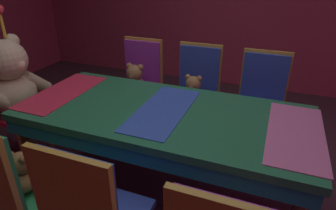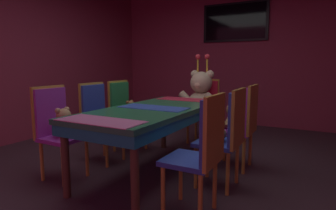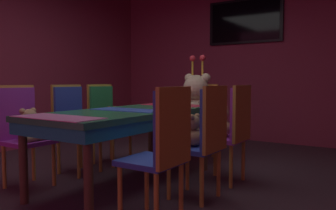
% 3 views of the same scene
% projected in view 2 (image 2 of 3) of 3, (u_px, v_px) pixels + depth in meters
% --- Properties ---
extents(ground_plane, '(7.90, 7.90, 0.00)m').
position_uv_depth(ground_plane, '(154.00, 172.00, 3.21)').
color(ground_plane, '#3F2D38').
extents(wall_back, '(5.20, 0.12, 2.80)m').
position_uv_depth(wall_back, '(235.00, 55.00, 5.79)').
color(wall_back, '#99334C').
rests_on(wall_back, ground_plane).
extents(wall_left, '(0.12, 6.40, 2.80)m').
position_uv_depth(wall_left, '(6.00, 52.00, 4.25)').
color(wall_left, '#99334C').
rests_on(wall_left, ground_plane).
extents(banquet_table, '(0.90, 2.02, 0.75)m').
position_uv_depth(banquet_table, '(153.00, 116.00, 3.11)').
color(banquet_table, '#26724C').
rests_on(banquet_table, ground_plane).
extents(chair_left_0, '(0.42, 0.41, 0.98)m').
position_uv_depth(chair_left_0, '(55.00, 123.00, 3.02)').
color(chair_left_0, purple).
rests_on(chair_left_0, ground_plane).
extents(teddy_left_0, '(0.25, 0.33, 0.31)m').
position_uv_depth(teddy_left_0, '(64.00, 124.00, 2.95)').
color(teddy_left_0, tan).
rests_on(teddy_left_0, chair_left_0).
extents(chair_left_1, '(0.42, 0.41, 0.98)m').
position_uv_depth(chair_left_1, '(97.00, 114.00, 3.55)').
color(chair_left_1, '#2D47B2').
rests_on(chair_left_1, ground_plane).
extents(chair_left_2, '(0.42, 0.41, 0.98)m').
position_uv_depth(chair_left_2, '(123.00, 108.00, 4.02)').
color(chair_left_2, '#268C4C').
rests_on(chair_left_2, ground_plane).
extents(teddy_left_2, '(0.21, 0.27, 0.26)m').
position_uv_depth(teddy_left_2, '(131.00, 111.00, 3.96)').
color(teddy_left_2, olive).
rests_on(teddy_left_2, chair_left_2).
extents(chair_right_0, '(0.42, 0.41, 0.98)m').
position_uv_depth(chair_right_0, '(205.00, 144.00, 2.20)').
color(chair_right_0, '#2D47B2').
rests_on(chair_right_0, ground_plane).
extents(chair_right_1, '(0.42, 0.41, 0.98)m').
position_uv_depth(chair_right_1, '(230.00, 129.00, 2.72)').
color(chair_right_1, '#2D47B2').
rests_on(chair_right_1, ground_plane).
extents(teddy_right_1, '(0.23, 0.30, 0.28)m').
position_uv_depth(teddy_right_1, '(216.00, 129.00, 2.79)').
color(teddy_right_1, '#9E7247').
rests_on(teddy_right_1, chair_right_1).
extents(chair_right_2, '(0.42, 0.41, 0.98)m').
position_uv_depth(chair_right_2, '(245.00, 119.00, 3.23)').
color(chair_right_2, purple).
rests_on(chair_right_2, ground_plane).
extents(teddy_right_2, '(0.26, 0.34, 0.32)m').
position_uv_depth(teddy_right_2, '(233.00, 118.00, 3.30)').
color(teddy_right_2, '#9E7247').
rests_on(teddy_right_2, chair_right_2).
extents(throne_chair, '(0.41, 0.42, 0.98)m').
position_uv_depth(throne_chair, '(205.00, 104.00, 4.46)').
color(throne_chair, red).
rests_on(throne_chair, ground_plane).
extents(king_teddy_bear, '(0.71, 0.55, 0.91)m').
position_uv_depth(king_teddy_bear, '(201.00, 95.00, 4.29)').
color(king_teddy_bear, beige).
rests_on(king_teddy_bear, throne_chair).
extents(wall_tv, '(1.30, 0.06, 0.75)m').
position_uv_depth(wall_tv, '(235.00, 22.00, 5.62)').
color(wall_tv, black).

